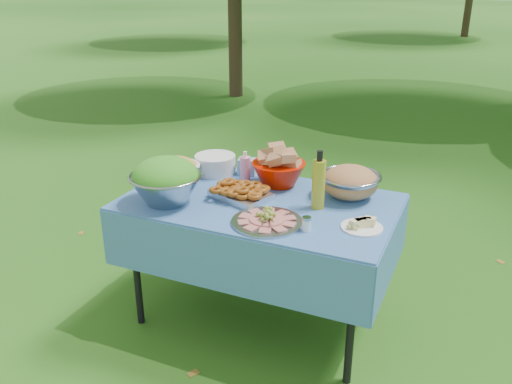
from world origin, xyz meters
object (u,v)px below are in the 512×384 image
(picnic_table, at_px, (259,262))
(oil_bottle, at_px, (319,180))
(bread_bowl, at_px, (279,168))
(charcuterie_platter, at_px, (267,215))
(plate_stack, at_px, (215,164))
(salad_bowl, at_px, (166,180))
(pasta_bowl_steel, at_px, (350,182))

(picnic_table, distance_m, oil_bottle, 0.63)
(bread_bowl, xyz_separation_m, charcuterie_platter, (0.14, -0.51, -0.06))
(charcuterie_platter, xyz_separation_m, oil_bottle, (0.17, 0.28, 0.12))
(plate_stack, relative_size, charcuterie_platter, 0.70)
(salad_bowl, relative_size, oil_bottle, 1.23)
(pasta_bowl_steel, xyz_separation_m, oil_bottle, (-0.11, -0.21, 0.07))
(bread_bowl, xyz_separation_m, oil_bottle, (0.31, -0.23, 0.05))
(picnic_table, xyz_separation_m, oil_bottle, (0.32, 0.04, 0.54))
(salad_bowl, relative_size, pasta_bowl_steel, 1.16)
(picnic_table, bearing_deg, oil_bottle, 6.99)
(salad_bowl, xyz_separation_m, charcuterie_platter, (0.59, -0.02, -0.09))
(picnic_table, bearing_deg, pasta_bowl_steel, 30.34)
(plate_stack, xyz_separation_m, bread_bowl, (0.43, -0.03, 0.05))
(salad_bowl, height_order, bread_bowl, salad_bowl)
(picnic_table, bearing_deg, charcuterie_platter, -59.04)
(bread_bowl, bearing_deg, picnic_table, -91.44)
(pasta_bowl_steel, bearing_deg, picnic_table, -149.66)
(picnic_table, relative_size, pasta_bowl_steel, 4.36)
(salad_bowl, xyz_separation_m, oil_bottle, (0.77, 0.26, 0.03))
(picnic_table, relative_size, oil_bottle, 4.63)
(bread_bowl, relative_size, pasta_bowl_steel, 0.93)
(picnic_table, distance_m, charcuterie_platter, 0.51)
(picnic_table, relative_size, charcuterie_platter, 4.09)
(pasta_bowl_steel, distance_m, charcuterie_platter, 0.57)
(salad_bowl, height_order, charcuterie_platter, salad_bowl)
(picnic_table, bearing_deg, plate_stack, 145.28)
(salad_bowl, distance_m, pasta_bowl_steel, 1.00)
(picnic_table, height_order, pasta_bowl_steel, pasta_bowl_steel)
(pasta_bowl_steel, relative_size, charcuterie_platter, 0.94)
(bread_bowl, distance_m, charcuterie_platter, 0.53)
(picnic_table, distance_m, bread_bowl, 0.55)
(oil_bottle, bearing_deg, picnic_table, -173.01)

